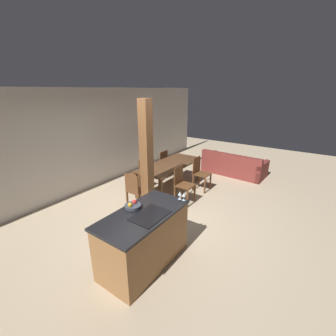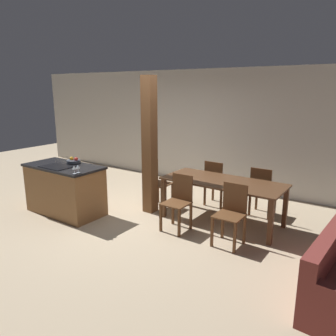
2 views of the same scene
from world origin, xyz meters
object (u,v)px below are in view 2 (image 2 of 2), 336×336
object	(u,v)px
dining_chair_near_right	(231,213)
dining_chair_far_right	(262,190)
dining_chair_head_end	(157,182)
fruit_bowl	(74,161)
wine_glass_middle	(78,167)
dining_chair_near_left	(178,201)
kitchen_island	(65,189)
dining_chair_far_left	(216,182)
timber_post	(150,146)
wine_glass_near	(74,168)
dining_table	(223,186)

from	to	relation	value
dining_chair_near_right	dining_chair_far_right	distance (m)	1.34
dining_chair_head_end	dining_chair_near_right	bearing A→B (deg)	-109.84
fruit_bowl	wine_glass_middle	world-z (taller)	wine_glass_middle
dining_chair_head_end	dining_chair_near_left	bearing A→B (deg)	-125.66
wine_glass_middle	dining_chair_near_right	bearing A→B (deg)	18.79
kitchen_island	wine_glass_middle	size ratio (longest dim) A/B	10.87
kitchen_island	wine_glass_middle	distance (m)	0.91
kitchen_island	dining_chair_far_left	size ratio (longest dim) A/B	1.65
dining_chair_near_right	dining_chair_head_end	size ratio (longest dim) A/B	1.00
wine_glass_middle	dining_chair_near_right	world-z (taller)	wine_glass_middle
timber_post	fruit_bowl	bearing A→B (deg)	-149.17
wine_glass_middle	dining_chair_head_end	bearing A→B (deg)	71.07
wine_glass_middle	timber_post	distance (m)	1.33
dining_chair_head_end	wine_glass_near	bearing A→B (deg)	161.96
kitchen_island	fruit_bowl	bearing A→B (deg)	84.82
dining_chair_near_left	dining_chair_far_left	xyz separation A→B (m)	(0.00, 1.34, 0.00)
dining_table	dining_chair_far_left	distance (m)	0.83
wine_glass_middle	dining_chair_far_left	bearing A→B (deg)	56.12
kitchen_island	timber_post	bearing A→B (deg)	37.41
dining_chair_near_left	timber_post	world-z (taller)	timber_post
wine_glass_near	wine_glass_middle	world-z (taller)	same
dining_table	dining_chair_near_right	bearing A→B (deg)	-55.45
fruit_bowl	dining_chair_head_end	size ratio (longest dim) A/B	0.28
fruit_bowl	wine_glass_middle	xyz separation A→B (m)	(0.65, -0.45, 0.07)
wine_glass_near	dining_chair_near_left	xyz separation A→B (m)	(1.44, 0.88, -0.53)
wine_glass_middle	timber_post	xyz separation A→B (m)	(0.57, 1.18, 0.23)
kitchen_island	dining_chair_far_right	world-z (taller)	kitchen_island
dining_chair_near_right	timber_post	size ratio (longest dim) A/B	0.36
dining_chair_near_left	dining_chair_near_right	world-z (taller)	same
wine_glass_near	dining_table	distance (m)	2.49
dining_table	timber_post	distance (m)	1.49
wine_glass_middle	dining_chair_head_end	xyz separation A→B (m)	(0.51, 1.48, -0.53)
wine_glass_middle	wine_glass_near	bearing A→B (deg)	-90.00
fruit_bowl	dining_table	xyz separation A→B (m)	(2.56, 1.03, -0.30)
kitchen_island	wine_glass_middle	bearing A→B (deg)	-18.51
kitchen_island	dining_chair_near_left	xyz separation A→B (m)	(2.12, 0.58, 0.03)
dining_chair_far_right	dining_table	bearing A→B (deg)	55.45
fruit_bowl	dining_chair_near_left	distance (m)	2.18
fruit_bowl	dining_chair_far_right	world-z (taller)	fruit_bowl
dining_chair_far_left	timber_post	world-z (taller)	timber_post
dining_chair_head_end	timber_post	bearing A→B (deg)	-167.81
dining_chair_near_left	timber_post	distance (m)	1.22
kitchen_island	dining_chair_near_right	bearing A→B (deg)	10.78
dining_chair_near_left	dining_chair_head_end	size ratio (longest dim) A/B	1.00
dining_table	dining_chair_near_left	xyz separation A→B (m)	(-0.46, -0.67, -0.17)
dining_chair_near_right	dining_chair_far_left	size ratio (longest dim) A/B	1.00
timber_post	dining_chair_near_right	bearing A→B (deg)	-11.74
kitchen_island	dining_chair_far_right	size ratio (longest dim) A/B	1.65
dining_chair_far_left	dining_table	bearing A→B (deg)	124.55
wine_glass_near	wine_glass_middle	xyz separation A→B (m)	(0.00, 0.08, 0.00)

